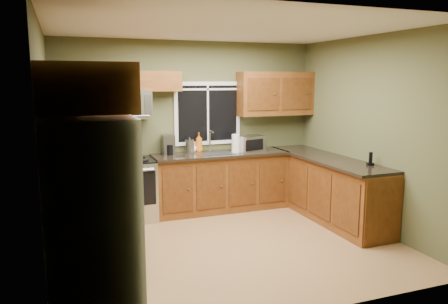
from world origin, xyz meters
TOP-DOWN VIEW (x-y plane):
  - floor at (0.00, 0.00)m, footprint 4.20×4.20m
  - ceiling at (0.00, 0.00)m, footprint 4.20×4.20m
  - back_wall at (0.00, 1.80)m, footprint 4.20×0.00m
  - front_wall at (0.00, -1.80)m, footprint 4.20×0.00m
  - left_wall at (-2.10, 0.00)m, footprint 0.00×3.60m
  - right_wall at (2.10, 0.00)m, footprint 0.00×3.60m
  - window at (0.30, 1.78)m, footprint 1.12×0.03m
  - base_cabinets_left at (-1.80, 0.48)m, footprint 0.60×2.65m
  - countertop_left at (-1.78, 0.48)m, footprint 0.65×2.65m
  - base_cabinets_back at (0.42, 1.50)m, footprint 2.17×0.60m
  - countertop_back at (0.42, 1.48)m, footprint 2.17×0.65m
  - base_cabinets_peninsula at (1.80, 0.54)m, footprint 0.60×2.52m
  - countertop_peninsula at (1.78, 0.55)m, footprint 0.65×2.50m
  - upper_cabinets_left at (-1.94, 0.48)m, footprint 0.33×2.65m
  - upper_cabinets_back_left at (-0.85, 1.64)m, footprint 1.30×0.33m
  - upper_cabinets_back_right at (1.45, 1.64)m, footprint 1.30×0.33m
  - upper_cabinet_over_fridge at (-1.74, -1.30)m, footprint 0.72×0.90m
  - refrigerator at (-1.74, -1.30)m, footprint 0.74×0.90m
  - range at (-1.05, 1.47)m, footprint 0.76×0.69m
  - microwave at (-1.05, 1.61)m, footprint 0.76×0.41m
  - sink at (0.30, 1.49)m, footprint 0.60×0.42m
  - toaster_oven at (0.91, 1.43)m, footprint 0.49×0.43m
  - coffee_maker at (-0.40, 1.64)m, footprint 0.19×0.25m
  - kettle at (-0.05, 1.65)m, footprint 0.19×0.19m
  - paper_towel_roll at (0.65, 1.43)m, footprint 0.15×0.15m
  - soap_bottle_a at (0.12, 1.70)m, footprint 0.16×0.16m
  - soap_bottle_c at (0.00, 1.69)m, footprint 0.18×0.18m
  - cordless_phone at (1.97, -0.20)m, footprint 0.10×0.10m

SIDE VIEW (x-z plane):
  - floor at x=0.00m, z-range 0.00..0.00m
  - base_cabinets_peninsula at x=1.80m, z-range 0.00..0.90m
  - base_cabinets_left at x=-1.80m, z-range 0.00..0.90m
  - base_cabinets_back at x=0.42m, z-range 0.00..0.90m
  - range at x=-1.05m, z-range 0.00..0.94m
  - refrigerator at x=-1.74m, z-range 0.00..1.80m
  - countertop_left at x=-1.78m, z-range 0.90..0.94m
  - countertop_back at x=0.42m, z-range 0.90..0.94m
  - countertop_peninsula at x=1.78m, z-range 0.90..0.94m
  - sink at x=0.30m, z-range 0.77..1.13m
  - cordless_phone at x=1.97m, z-range 0.90..1.09m
  - soap_bottle_c at x=0.00m, z-range 0.94..1.12m
  - kettle at x=-0.05m, z-range 0.93..1.19m
  - toaster_oven at x=0.91m, z-range 0.94..1.20m
  - coffee_maker at x=-0.40m, z-range 0.93..1.23m
  - paper_towel_roll at x=0.65m, z-range 0.93..1.25m
  - soap_bottle_a at x=0.12m, z-range 0.94..1.25m
  - back_wall at x=0.00m, z-range -0.75..3.45m
  - front_wall at x=0.00m, z-range -0.75..3.45m
  - left_wall at x=-2.10m, z-range -0.45..3.15m
  - right_wall at x=2.10m, z-range -0.45..3.15m
  - window at x=0.30m, z-range 1.04..2.06m
  - microwave at x=-1.05m, z-range 1.52..1.94m
  - upper_cabinets_left at x=-1.94m, z-range 1.50..2.22m
  - upper_cabinets_back_right at x=1.45m, z-range 1.50..2.22m
  - upper_cabinet_over_fridge at x=-1.74m, z-range 1.84..2.22m
  - upper_cabinets_back_left at x=-0.85m, z-range 1.92..2.22m
  - ceiling at x=0.00m, z-range 2.70..2.70m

